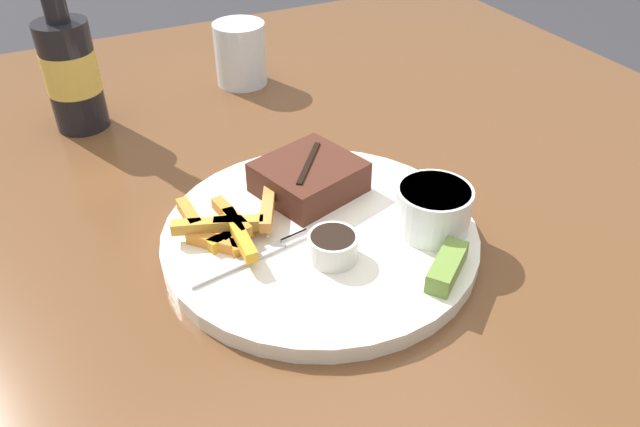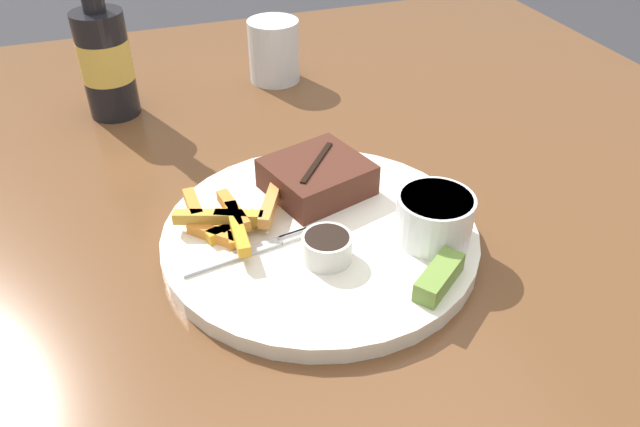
{
  "view_description": "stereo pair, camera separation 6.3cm",
  "coord_description": "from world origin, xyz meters",
  "px_view_note": "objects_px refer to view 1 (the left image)",
  "views": [
    {
      "loc": [
        -0.22,
        -0.45,
        1.16
      ],
      "look_at": [
        0.0,
        0.0,
        0.78
      ],
      "focal_mm": 35.0,
      "sensor_mm": 36.0,
      "label": 1
    },
    {
      "loc": [
        -0.17,
        -0.48,
        1.16
      ],
      "look_at": [
        0.0,
        0.0,
        0.78
      ],
      "focal_mm": 35.0,
      "sensor_mm": 36.0,
      "label": 2
    }
  ],
  "objects_px": {
    "steak_portion": "(309,177)",
    "coleslaw_cup": "(433,207)",
    "dinner_plate": "(320,236)",
    "fork_utensil": "(247,260)",
    "drinking_glass": "(240,54)",
    "pickle_spear": "(447,267)",
    "beer_bottle": "(70,69)",
    "dipping_sauce_cup": "(333,246)"
  },
  "relations": [
    {
      "from": "coleslaw_cup",
      "to": "beer_bottle",
      "type": "bearing_deg",
      "value": 123.38
    },
    {
      "from": "steak_portion",
      "to": "fork_utensil",
      "type": "xyz_separation_m",
      "value": [
        -0.11,
        -0.08,
        -0.02
      ]
    },
    {
      "from": "beer_bottle",
      "to": "dipping_sauce_cup",
      "type": "bearing_deg",
      "value": -68.27
    },
    {
      "from": "steak_portion",
      "to": "beer_bottle",
      "type": "xyz_separation_m",
      "value": [
        -0.2,
        0.3,
        0.05
      ]
    },
    {
      "from": "beer_bottle",
      "to": "coleslaw_cup",
      "type": "bearing_deg",
      "value": -56.62
    },
    {
      "from": "dinner_plate",
      "to": "fork_utensil",
      "type": "xyz_separation_m",
      "value": [
        -0.09,
        -0.01,
        0.01
      ]
    },
    {
      "from": "dipping_sauce_cup",
      "to": "pickle_spear",
      "type": "xyz_separation_m",
      "value": [
        0.08,
        -0.07,
        -0.0
      ]
    },
    {
      "from": "fork_utensil",
      "to": "steak_portion",
      "type": "bearing_deg",
      "value": 28.78
    },
    {
      "from": "dinner_plate",
      "to": "beer_bottle",
      "type": "distance_m",
      "value": 0.42
    },
    {
      "from": "dinner_plate",
      "to": "pickle_spear",
      "type": "height_order",
      "value": "pickle_spear"
    },
    {
      "from": "dipping_sauce_cup",
      "to": "steak_portion",
      "type": "bearing_deg",
      "value": 75.55
    },
    {
      "from": "fork_utensil",
      "to": "beer_bottle",
      "type": "relative_size",
      "value": 0.58
    },
    {
      "from": "fork_utensil",
      "to": "drinking_glass",
      "type": "distance_m",
      "value": 0.45
    },
    {
      "from": "beer_bottle",
      "to": "fork_utensil",
      "type": "bearing_deg",
      "value": -76.8
    },
    {
      "from": "coleslaw_cup",
      "to": "pickle_spear",
      "type": "bearing_deg",
      "value": -113.06
    },
    {
      "from": "steak_portion",
      "to": "beer_bottle",
      "type": "height_order",
      "value": "beer_bottle"
    },
    {
      "from": "steak_portion",
      "to": "coleslaw_cup",
      "type": "bearing_deg",
      "value": -55.1
    },
    {
      "from": "dinner_plate",
      "to": "fork_utensil",
      "type": "relative_size",
      "value": 2.41
    },
    {
      "from": "dipping_sauce_cup",
      "to": "beer_bottle",
      "type": "bearing_deg",
      "value": 111.73
    },
    {
      "from": "dinner_plate",
      "to": "coleslaw_cup",
      "type": "height_order",
      "value": "coleslaw_cup"
    },
    {
      "from": "dinner_plate",
      "to": "coleslaw_cup",
      "type": "bearing_deg",
      "value": -25.57
    },
    {
      "from": "beer_bottle",
      "to": "dinner_plate",
      "type": "bearing_deg",
      "value": -64.78
    },
    {
      "from": "pickle_spear",
      "to": "drinking_glass",
      "type": "bearing_deg",
      "value": 90.63
    },
    {
      "from": "coleslaw_cup",
      "to": "dipping_sauce_cup",
      "type": "relative_size",
      "value": 1.58
    },
    {
      "from": "coleslaw_cup",
      "to": "drinking_glass",
      "type": "height_order",
      "value": "drinking_glass"
    },
    {
      "from": "fork_utensil",
      "to": "beer_bottle",
      "type": "xyz_separation_m",
      "value": [
        -0.09,
        0.39,
        0.06
      ]
    },
    {
      "from": "dipping_sauce_cup",
      "to": "coleslaw_cup",
      "type": "bearing_deg",
      "value": -1.85
    },
    {
      "from": "dinner_plate",
      "to": "steak_portion",
      "type": "height_order",
      "value": "steak_portion"
    },
    {
      "from": "dinner_plate",
      "to": "pickle_spear",
      "type": "relative_size",
      "value": 4.99
    },
    {
      "from": "dinner_plate",
      "to": "fork_utensil",
      "type": "height_order",
      "value": "fork_utensil"
    },
    {
      "from": "fork_utensil",
      "to": "drinking_glass",
      "type": "relative_size",
      "value": 1.44
    },
    {
      "from": "fork_utensil",
      "to": "drinking_glass",
      "type": "height_order",
      "value": "drinking_glass"
    },
    {
      "from": "coleslaw_cup",
      "to": "pickle_spear",
      "type": "relative_size",
      "value": 1.18
    },
    {
      "from": "beer_bottle",
      "to": "drinking_glass",
      "type": "relative_size",
      "value": 2.5
    },
    {
      "from": "dinner_plate",
      "to": "beer_bottle",
      "type": "bearing_deg",
      "value": 115.22
    },
    {
      "from": "coleslaw_cup",
      "to": "drinking_glass",
      "type": "relative_size",
      "value": 0.82
    },
    {
      "from": "dipping_sauce_cup",
      "to": "pickle_spear",
      "type": "relative_size",
      "value": 0.75
    },
    {
      "from": "dinner_plate",
      "to": "drinking_glass",
      "type": "height_order",
      "value": "drinking_glass"
    },
    {
      "from": "steak_portion",
      "to": "coleslaw_cup",
      "type": "relative_size",
      "value": 1.62
    },
    {
      "from": "steak_portion",
      "to": "coleslaw_cup",
      "type": "height_order",
      "value": "coleslaw_cup"
    },
    {
      "from": "pickle_spear",
      "to": "beer_bottle",
      "type": "bearing_deg",
      "value": 117.14
    },
    {
      "from": "dinner_plate",
      "to": "fork_utensil",
      "type": "distance_m",
      "value": 0.09
    }
  ]
}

